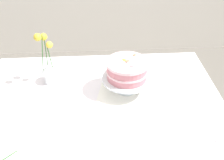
% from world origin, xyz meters
% --- Properties ---
extents(dining_table, '(1.40, 1.00, 0.74)m').
position_xyz_m(dining_table, '(0.00, -0.03, 0.65)').
color(dining_table, white).
rests_on(dining_table, ground).
extents(linen_napkin, '(0.38, 0.38, 0.00)m').
position_xyz_m(linen_napkin, '(0.15, 0.07, 0.74)').
color(linen_napkin, white).
rests_on(linen_napkin, dining_table).
extents(cake_stand, '(0.29, 0.29, 0.10)m').
position_xyz_m(cake_stand, '(0.15, 0.07, 0.82)').
color(cake_stand, silver).
rests_on(cake_stand, linen_napkin).
extents(layer_cake, '(0.24, 0.24, 0.12)m').
position_xyz_m(layer_cake, '(0.15, 0.07, 0.89)').
color(layer_cake, '#CC7A84').
rests_on(layer_cake, cake_stand).
extents(flower_vase, '(0.11, 0.11, 0.35)m').
position_xyz_m(flower_vase, '(-0.32, 0.19, 0.86)').
color(flower_vase, silver).
rests_on(flower_vase, dining_table).
extents(loose_petal_0, '(0.04, 0.04, 0.00)m').
position_xyz_m(loose_petal_0, '(0.55, -0.36, 0.74)').
color(loose_petal_0, pink).
rests_on(loose_petal_0, dining_table).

